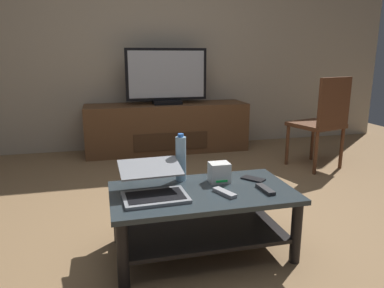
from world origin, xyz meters
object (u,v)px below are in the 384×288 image
(coffee_table, at_px, (202,210))
(cell_phone, at_px, (253,179))
(router_box, at_px, (219,172))
(water_bottle_near, at_px, (181,158))
(soundbar_remote, at_px, (265,189))
(tv_remote, at_px, (225,193))
(laptop, at_px, (153,185))
(media_cabinet, at_px, (167,128))
(television, at_px, (167,78))
(dining_chair, at_px, (323,119))

(coffee_table, relative_size, cell_phone, 7.45)
(router_box, height_order, water_bottle_near, water_bottle_near)
(water_bottle_near, relative_size, soundbar_remote, 1.83)
(tv_remote, xyz_separation_m, soundbar_remote, (0.24, -0.01, 0.00))
(laptop, relative_size, tv_remote, 2.43)
(router_box, distance_m, cell_phone, 0.22)
(media_cabinet, xyz_separation_m, soundbar_remote, (0.12, -2.45, 0.11))
(router_box, xyz_separation_m, tv_remote, (-0.04, -0.20, -0.05))
(coffee_table, xyz_separation_m, television, (0.22, 2.34, 0.62))
(coffee_table, bearing_deg, television, 84.56)
(laptop, distance_m, router_box, 0.44)
(coffee_table, xyz_separation_m, tv_remote, (0.10, -0.09, 0.13))
(dining_chair, bearing_deg, media_cabinet, 141.86)
(router_box, xyz_separation_m, water_bottle_near, (-0.22, 0.09, 0.08))
(tv_remote, bearing_deg, cell_phone, 14.93)
(media_cabinet, xyz_separation_m, cell_phone, (0.13, -2.26, 0.10))
(router_box, height_order, soundbar_remote, router_box)
(media_cabinet, xyz_separation_m, laptop, (-0.51, -2.36, 0.16))
(laptop, xyz_separation_m, router_box, (0.42, 0.12, 0.00))
(television, relative_size, router_box, 7.89)
(laptop, bearing_deg, router_box, 15.58)
(coffee_table, distance_m, soundbar_remote, 0.38)
(television, height_order, cell_phone, television)
(coffee_table, relative_size, router_box, 8.65)
(media_cabinet, bearing_deg, water_bottle_near, -98.03)
(dining_chair, bearing_deg, cell_phone, -137.17)
(router_box, xyz_separation_m, cell_phone, (0.22, -0.01, -0.06))
(soundbar_remote, bearing_deg, coffee_table, 160.77)
(laptop, bearing_deg, soundbar_remote, -8.40)
(laptop, xyz_separation_m, tv_remote, (0.38, -0.09, -0.05))
(router_box, bearing_deg, coffee_table, -140.41)
(television, height_order, soundbar_remote, television)
(coffee_table, bearing_deg, cell_phone, 15.62)
(television, relative_size, dining_chair, 1.02)
(water_bottle_near, distance_m, soundbar_remote, 0.54)
(media_cabinet, relative_size, soundbar_remote, 12.01)
(media_cabinet, relative_size, water_bottle_near, 6.56)
(media_cabinet, distance_m, dining_chair, 1.78)
(coffee_table, bearing_deg, soundbar_remote, -15.66)
(soundbar_remote, bearing_deg, media_cabinet, 89.25)
(router_box, bearing_deg, tv_remote, -99.85)
(television, bearing_deg, router_box, -92.21)
(media_cabinet, xyz_separation_m, router_box, (-0.09, -2.24, 0.16))
(coffee_table, relative_size, media_cabinet, 0.54)
(television, bearing_deg, dining_chair, -37.59)
(coffee_table, relative_size, water_bottle_near, 3.56)
(router_box, height_order, tv_remote, router_box)
(television, height_order, tv_remote, television)
(dining_chair, xyz_separation_m, router_box, (-1.48, -1.15, -0.08))
(television, bearing_deg, media_cabinet, 90.00)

